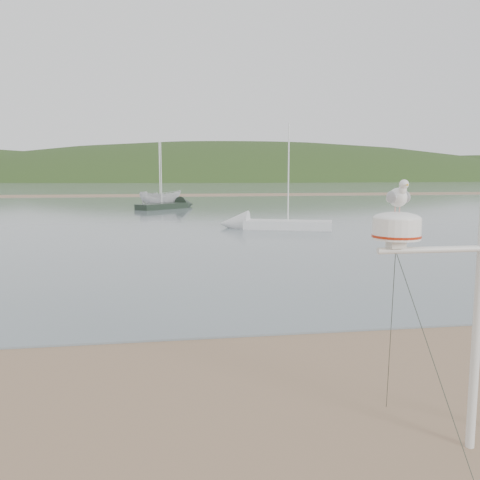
{
  "coord_description": "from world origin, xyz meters",
  "views": [
    {
      "loc": [
        0.82,
        -5.85,
        3.32
      ],
      "look_at": [
        1.9,
        1.0,
        2.41
      ],
      "focal_mm": 38.0,
      "sensor_mm": 36.0,
      "label": 1
    }
  ],
  "objects": [
    {
      "name": "ground",
      "position": [
        0.0,
        0.0,
        0.0
      ],
      "size": [
        560.0,
        560.0,
        0.0
      ],
      "primitive_type": "plane",
      "color": "#87674E",
      "rests_on": "ground"
    },
    {
      "name": "sandbar",
      "position": [
        0.0,
        70.0,
        0.07
      ],
      "size": [
        560.0,
        7.0,
        0.07
      ],
      "primitive_type": "cube",
      "color": "#87674E",
      "rests_on": "water"
    },
    {
      "name": "sailboat_dark_mid",
      "position": [
        2.26,
        42.49,
        0.3
      ],
      "size": [
        6.05,
        5.75,
        6.68
      ],
      "color": "black",
      "rests_on": "ground"
    },
    {
      "name": "sailboat_white_near",
      "position": [
        6.61,
        23.69,
        0.3
      ],
      "size": [
        6.87,
        3.82,
        6.68
      ],
      "color": "silver",
      "rests_on": "ground"
    },
    {
      "name": "boat_white",
      "position": [
        0.85,
        44.25,
        2.14
      ],
      "size": [
        2.0,
        1.97,
        4.19
      ],
      "primitive_type": "imported",
      "rotation": [
        0.0,
        0.0,
        1.29
      ],
      "color": "silver",
      "rests_on": "water"
    },
    {
      "name": "hill_ridge",
      "position": [
        18.52,
        235.0,
        -19.7
      ],
      "size": [
        620.0,
        180.0,
        80.0
      ],
      "color": "#223716",
      "rests_on": "ground"
    },
    {
      "name": "water",
      "position": [
        0.0,
        132.0,
        0.02
      ],
      "size": [
        560.0,
        256.0,
        0.04
      ],
      "primitive_type": "cube",
      "color": "slate",
      "rests_on": "ground"
    },
    {
      "name": "mast_rig",
      "position": [
        4.44,
        -0.59,
        1.25
      ],
      "size": [
        2.3,
        2.46,
        5.19
      ],
      "color": "silver",
      "rests_on": "ground"
    },
    {
      "name": "far_cottages",
      "position": [
        3.0,
        196.0,
        4.0
      ],
      "size": [
        294.4,
        6.3,
        8.0
      ],
      "color": "white",
      "rests_on": "ground"
    }
  ]
}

